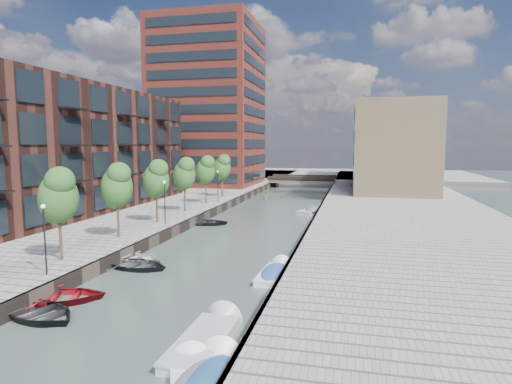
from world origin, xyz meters
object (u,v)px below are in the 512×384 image
(tree_3, at_px, (156,178))
(motorboat_3, at_px, (275,273))
(sloop_1, at_px, (136,268))
(sloop_2, at_px, (59,302))
(sloop_3, at_px, (135,261))
(sloop_4, at_px, (206,225))
(motorboat_2, at_px, (209,338))
(sloop_0, at_px, (38,318))
(tree_2, at_px, (117,184))
(car, at_px, (356,183))
(tree_1, at_px, (58,194))
(tree_5, at_px, (206,169))
(motorboat_4, at_px, (314,211))
(bridge, at_px, (302,180))
(tree_4, at_px, (184,173))
(tree_6, at_px, (222,167))

(tree_3, xyz_separation_m, motorboat_3, (13.74, -11.13, -5.12))
(sloop_1, xyz_separation_m, sloop_2, (-0.99, -6.66, 0.00))
(sloop_3, bearing_deg, sloop_4, 7.93)
(sloop_2, distance_m, motorboat_3, 12.85)
(sloop_3, xyz_separation_m, motorboat_2, (9.48, -10.85, 0.11))
(sloop_3, relative_size, motorboat_3, 0.94)
(tree_3, bearing_deg, sloop_1, -70.69)
(motorboat_2, bearing_deg, sloop_0, 177.12)
(tree_2, bearing_deg, car, 68.14)
(sloop_4, bearing_deg, tree_1, 162.68)
(tree_1, distance_m, tree_2, 7.00)
(sloop_0, height_order, motorboat_3, motorboat_3)
(tree_5, xyz_separation_m, sloop_1, (4.09, -25.67, -5.31))
(tree_3, distance_m, motorboat_3, 18.40)
(tree_1, xyz_separation_m, motorboat_4, (13.81, 29.51, -5.09))
(tree_2, bearing_deg, tree_1, -90.00)
(tree_1, relative_size, tree_5, 1.00)
(sloop_4, height_order, motorboat_4, motorboat_4)
(motorboat_2, bearing_deg, tree_3, 121.05)
(sloop_0, height_order, sloop_4, sloop_0)
(sloop_3, height_order, car, car)
(sloop_3, bearing_deg, tree_1, 150.72)
(tree_2, bearing_deg, motorboat_2, -47.84)
(car, bearing_deg, tree_5, -138.97)
(bridge, bearing_deg, tree_4, -102.00)
(sloop_0, bearing_deg, bridge, 14.45)
(motorboat_3, xyz_separation_m, car, (5.10, 51.06, 1.44))
(motorboat_2, bearing_deg, sloop_1, 132.64)
(tree_3, height_order, tree_4, same)
(tree_5, xyz_separation_m, sloop_2, (3.10, -32.33, -5.31))
(tree_2, xyz_separation_m, motorboat_4, (13.81, 22.51, -5.09))
(motorboat_2, bearing_deg, sloop_2, 164.89)
(tree_6, height_order, sloop_3, tree_6)
(motorboat_4, bearing_deg, tree_6, 158.33)
(car, bearing_deg, sloop_3, -120.46)
(sloop_2, xyz_separation_m, motorboat_4, (10.71, 33.84, 0.22))
(tree_2, distance_m, tree_6, 28.00)
(tree_4, relative_size, car, 1.61)
(bridge, distance_m, motorboat_4, 31.95)
(tree_1, xyz_separation_m, sloop_4, (3.32, 18.74, -5.31))
(tree_1, distance_m, car, 57.25)
(tree_5, relative_size, sloop_3, 1.33)
(tree_3, xyz_separation_m, motorboat_2, (12.58, -20.89, -5.20))
(tree_4, bearing_deg, car, 60.24)
(tree_2, bearing_deg, sloop_1, -48.80)
(tree_3, height_order, tree_5, same)
(tree_5, bearing_deg, sloop_0, -84.14)
(tree_5, bearing_deg, sloop_1, -80.95)
(sloop_3, distance_m, sloop_4, 14.78)
(motorboat_3, bearing_deg, tree_6, 113.15)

